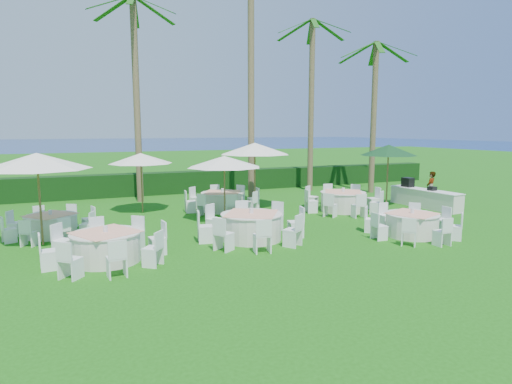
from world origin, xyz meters
TOP-DOWN VIEW (x-y plane):
  - ground at (0.00, 0.00)m, footprint 120.00×120.00m
  - hedge at (0.00, 12.00)m, footprint 34.00×1.00m
  - ocean at (0.00, 102.00)m, footprint 260.00×260.00m
  - banquet_table_a at (-4.72, 0.15)m, footprint 3.29×3.29m
  - banquet_table_b at (-0.20, 0.78)m, footprint 3.51×3.51m
  - banquet_table_c at (4.97, -0.85)m, footprint 3.08×3.08m
  - banquet_table_d at (-6.26, 3.83)m, footprint 2.88×2.88m
  - banquet_table_e at (0.51, 5.94)m, footprint 3.32×3.32m
  - banquet_table_f at (5.38, 3.82)m, footprint 3.46×3.46m
  - umbrella_a at (-6.45, 2.70)m, footprint 3.18×3.18m
  - umbrella_b at (-0.09, 3.84)m, footprint 2.91×2.91m
  - umbrella_c at (-2.82, 6.88)m, footprint 2.69×2.69m
  - umbrella_d at (2.02, 5.84)m, footprint 3.18×3.18m
  - umbrella_green at (7.84, 3.91)m, footprint 2.56×2.56m
  - buffet_table at (9.39, 3.15)m, footprint 1.08×3.64m
  - staff_person at (10.33, 3.73)m, footprint 0.68×0.58m
  - palm_b at (-2.51, 9.86)m, footprint 4.26×4.37m
  - palm_c at (2.79, 8.17)m, footprint 4.40×4.14m
  - palm_d at (7.25, 9.99)m, footprint 4.40×4.13m
  - palm_e at (10.10, 7.97)m, footprint 4.40×3.95m

SIDE VIEW (x-z plane):
  - ground at x=0.00m, z-range 0.00..0.00m
  - ocean at x=0.00m, z-range 0.00..0.00m
  - banquet_table_d at x=-6.26m, z-range -0.06..0.83m
  - banquet_table_c at x=4.97m, z-range -0.06..0.88m
  - banquet_table_a at x=-4.72m, z-range -0.06..0.93m
  - banquet_table_e at x=0.51m, z-range -0.06..0.94m
  - buffet_table at x=9.39m, z-range -0.19..1.08m
  - banquet_table_f at x=5.38m, z-range -0.06..0.97m
  - banquet_table_b at x=-0.20m, z-range -0.06..0.99m
  - hedge at x=0.00m, z-range 0.00..1.20m
  - staff_person at x=10.33m, z-range 0.00..1.57m
  - umbrella_b at x=-0.09m, z-range 1.06..3.62m
  - umbrella_c at x=-2.82m, z-range 1.06..3.63m
  - umbrella_a at x=-6.45m, z-range 1.18..4.05m
  - umbrella_green at x=7.84m, z-range 1.19..4.07m
  - umbrella_d at x=2.02m, z-range 1.23..4.21m
  - palm_e at x=10.10m, z-range 0.45..8.79m
  - palm_d at x=7.25m, z-range 0.47..10.17m
  - palm_b at x=-2.51m, z-range 0.47..10.25m
  - palm_c at x=2.79m, z-range 0.49..12.86m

